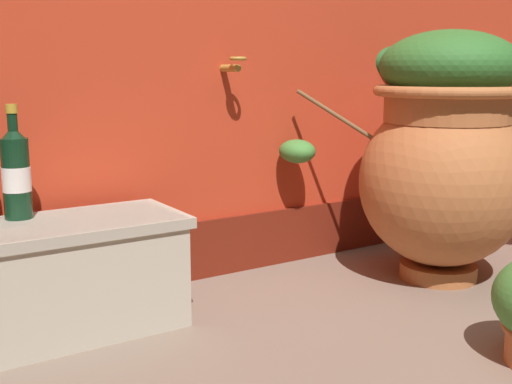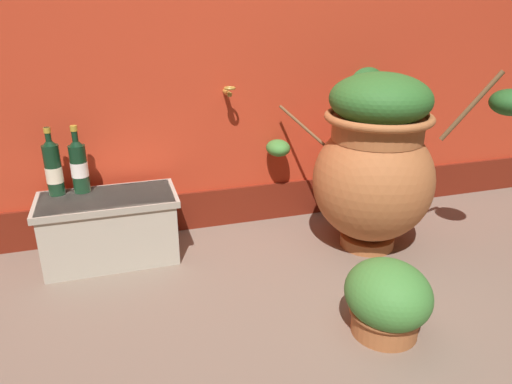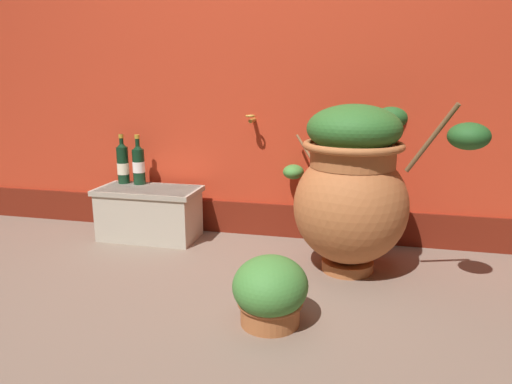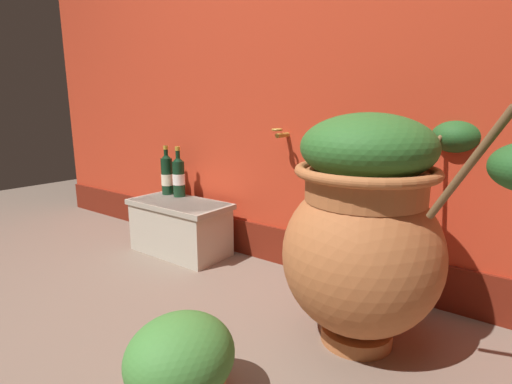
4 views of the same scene
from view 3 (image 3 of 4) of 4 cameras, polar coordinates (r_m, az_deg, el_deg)
ground_plane at (r=2.01m, az=-6.29°, el=-15.08°), size 7.00×7.00×0.00m
back_wall at (r=2.93m, az=1.34°, el=20.07°), size 4.40×0.33×2.60m
terracotta_urn at (r=2.37m, az=11.70°, el=0.83°), size 0.95×0.97×0.87m
stone_ledge at (r=2.94m, az=-12.81°, el=-2.27°), size 0.62×0.31×0.31m
wine_bottle_left at (r=3.06m, az=-15.85°, el=3.45°), size 0.07×0.07×0.31m
wine_bottle_middle at (r=3.01m, az=-14.04°, el=3.39°), size 0.08×0.08×0.31m
potted_shrub at (r=1.91m, az=1.74°, el=-11.94°), size 0.30×0.33×0.28m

